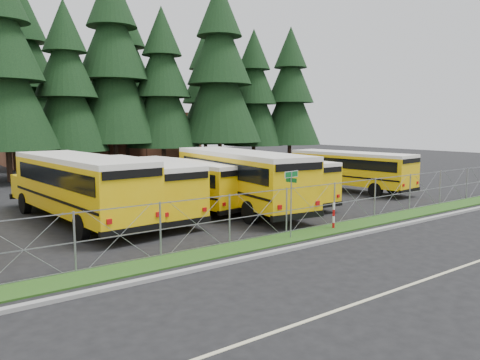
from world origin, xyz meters
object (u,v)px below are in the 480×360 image
bus_5 (237,180)px  bus_6 (270,180)px  bus_2 (77,189)px  bus_east (346,171)px  bus_3 (134,188)px  street_sign (291,190)px  bus_4 (179,184)px  striped_bollard (334,216)px

bus_5 → bus_6: (2.93, 0.63, -0.27)m
bus_2 → bus_5: bus_5 is taller
bus_2 → bus_east: size_ratio=1.18×
bus_3 → street_sign: 8.85m
bus_4 → bus_5: bearing=-50.8°
bus_4 → street_sign: (0.30, -8.87, 0.69)m
bus_6 → bus_east: 7.48m
bus_5 → street_sign: bearing=-100.8°
bus_3 → bus_5: bearing=-17.7°
bus_2 → bus_3: size_ratio=1.12×
bus_4 → bus_6: bearing=-24.3°
bus_3 → bus_4: size_ratio=1.07×
bus_6 → bus_5: bearing=-166.1°
bus_3 → bus_5: 5.56m
bus_6 → street_sign: size_ratio=3.63×
bus_3 → bus_east: (15.73, -0.36, -0.07)m
bus_east → bus_5: bearing=-179.6°
bus_east → striped_bollard: size_ratio=8.69×
striped_bollard → bus_east: bearing=38.4°
bus_3 → bus_5: bus_5 is taller
street_sign → striped_bollard: bearing=2.8°
bus_4 → bus_5: (2.37, -2.22, 0.27)m
bus_3 → bus_5: size_ratio=0.89×
bus_4 → striped_bollard: bearing=-78.6°
bus_3 → bus_6: bearing=-7.8°
bus_5 → bus_east: bearing=13.0°
bus_2 → bus_east: bearing=-6.0°
bus_4 → bus_5: 3.25m
bus_3 → bus_4: (2.97, 0.66, -0.10)m
bus_2 → striped_bollard: (8.78, -8.28, -1.01)m
bus_2 → street_sign: bearing=-58.5°
bus_4 → striped_bollard: size_ratio=8.52×
bus_3 → striped_bollard: (5.99, -8.08, -0.84)m
bus_6 → striped_bollard: size_ratio=8.50×
bus_3 → bus_6: size_ratio=1.08×
bus_4 → striped_bollard: (3.02, -8.74, -0.74)m
bus_3 → bus_5: (5.34, -1.55, 0.17)m
bus_6 → striped_bollard: 7.55m
street_sign → bus_east: bearing=32.2°
bus_3 → bus_6: 8.32m
bus_5 → bus_6: bearing=18.6°
bus_4 → bus_2: bearing=176.8°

